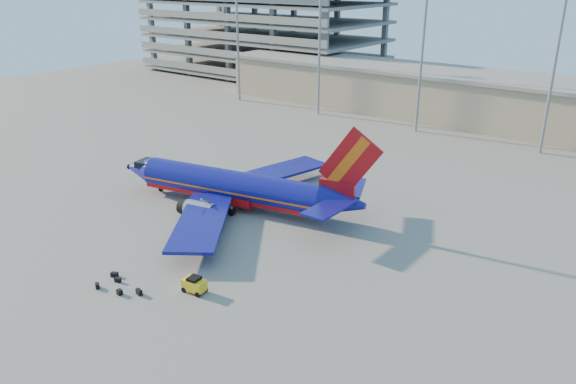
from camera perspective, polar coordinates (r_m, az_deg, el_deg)
name	(u,v)px	position (r m, az deg, el deg)	size (l,w,h in m)	color
ground	(261,232)	(57.93, -2.73, -4.11)	(220.00, 220.00, 0.00)	slate
terminal_building	(533,105)	(102.62, 23.61, 8.07)	(122.00, 16.00, 8.50)	gray
parking_garage	(263,27)	(149.43, -2.55, 16.36)	(62.00, 32.00, 21.40)	slate
light_mast_row	(488,26)	(90.70, 19.66, 15.58)	(101.60, 1.60, 28.65)	gray
aircraft_main	(237,187)	(63.44, -5.15, 0.46)	(31.99, 30.46, 10.95)	navy
baggage_tug	(194,284)	(47.97, -9.50, -9.23)	(2.09, 1.42, 1.40)	yellow
luggage_pile	(119,285)	(50.34, -16.81, -9.02)	(4.83, 2.66, 0.49)	black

